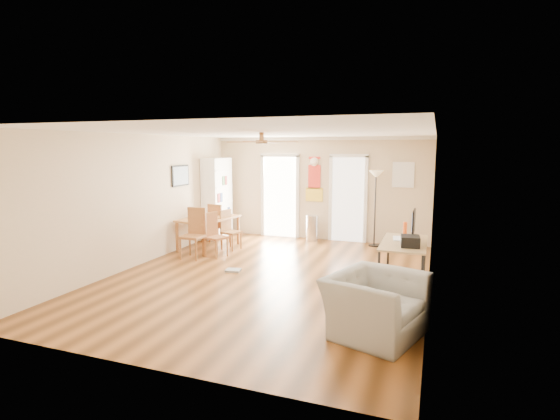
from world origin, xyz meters
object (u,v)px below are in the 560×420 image
at_px(trash_can, 312,228).
at_px(armchair, 375,305).
at_px(torchiere_lamp, 375,209).
at_px(computer_desk, 403,264).
at_px(dining_chair_right_a, 231,230).
at_px(wastebasket_b, 342,286).
at_px(dining_chair_far, 219,223).
at_px(dining_chair_right_b, 216,235).
at_px(wastebasket_a, 355,285).
at_px(printer, 410,241).
at_px(dining_table, 209,233).
at_px(dining_chair_near, 193,234).
at_px(bookshelf, 217,198).

xyz_separation_m(trash_can, armchair, (2.24, -5.00, 0.06)).
distance_m(trash_can, armchair, 5.48).
distance_m(torchiere_lamp, computer_desk, 3.08).
height_order(trash_can, computer_desk, computer_desk).
distance_m(dining_chair_right_a, wastebasket_b, 3.81).
bearing_deg(dining_chair_far, armchair, 145.18).
relative_size(dining_chair_right_b, wastebasket_a, 3.42).
distance_m(torchiere_lamp, printer, 3.37).
distance_m(dining_chair_right_a, armchair, 5.13).
relative_size(computer_desk, armchair, 1.23).
bearing_deg(trash_can, dining_table, -142.63).
bearing_deg(wastebasket_a, dining_table, 152.46).
bearing_deg(armchair, torchiere_lamp, 26.66).
relative_size(wastebasket_b, armchair, 0.27).
height_order(dining_chair_far, computer_desk, dining_chair_far).
bearing_deg(dining_chair_near, torchiere_lamp, 35.40).
distance_m(bookshelf, armchair, 6.55).
xyz_separation_m(bookshelf, trash_can, (2.43, 0.45, -0.71)).
xyz_separation_m(dining_chair_right_b, wastebasket_a, (3.24, -1.33, -0.33)).
height_order(dining_table, armchair, armchair).
xyz_separation_m(torchiere_lamp, armchair, (0.69, -4.96, -0.52)).
relative_size(wastebasket_a, armchair, 0.23).
distance_m(dining_chair_right_a, wastebasket_a, 3.85).
distance_m(dining_chair_right_b, dining_chair_near, 0.50).
xyz_separation_m(torchiere_lamp, computer_desk, (0.88, -2.91, -0.52)).
xyz_separation_m(dining_chair_right_b, computer_desk, (3.94, -0.73, -0.08)).
distance_m(dining_chair_right_a, dining_chair_right_b, 0.72).
relative_size(bookshelf, dining_chair_far, 2.13).
bearing_deg(dining_table, wastebasket_a, -27.54).
relative_size(dining_chair_right_b, computer_desk, 0.65).
xyz_separation_m(wastebasket_b, armchair, (0.69, -1.25, 0.22)).
bearing_deg(torchiere_lamp, dining_chair_near, -144.41).
bearing_deg(armchair, printer, 8.94).
bearing_deg(torchiere_lamp, wastebasket_b, -89.97).
height_order(computer_desk, printer, printer).
bearing_deg(dining_table, computer_desk, -17.08).
bearing_deg(dining_chair_near, computer_desk, -5.87).
xyz_separation_m(dining_chair_right_b, dining_chair_far, (-0.58, 1.22, 0.01)).
height_order(dining_chair_far, armchair, dining_chair_far).
relative_size(bookshelf, printer, 6.19).
relative_size(dining_table, computer_desk, 1.00).
height_order(dining_chair_right_a, dining_chair_near, dining_chair_near).
bearing_deg(bookshelf, wastebasket_a, -39.00).
distance_m(dining_chair_right_a, computer_desk, 4.20).
bearing_deg(dining_chair_right_b, computer_desk, -81.84).
distance_m(dining_table, dining_chair_right_b, 0.86).
bearing_deg(printer, dining_chair_right_a, 150.52).
bearing_deg(dining_chair_far, dining_chair_right_a, 146.85).
bearing_deg(wastebasket_b, computer_desk, 42.16).
distance_m(wastebasket_a, armchair, 1.55).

